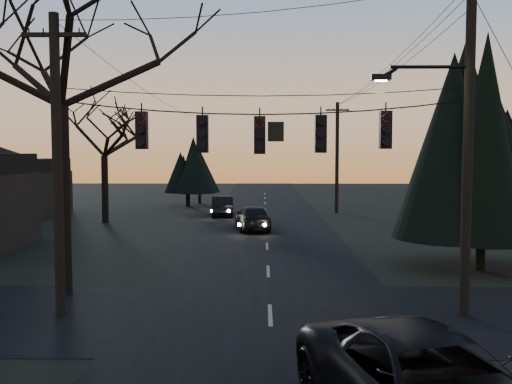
{
  "coord_description": "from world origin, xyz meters",
  "views": [
    {
      "loc": [
        -0.21,
        -5.96,
        4.64
      ],
      "look_at": [
        -0.4,
        9.67,
        3.56
      ],
      "focal_mm": 40.0,
      "sensor_mm": 36.0,
      "label": 1
    }
  ],
  "objects_px": {
    "utility_pole_right": "(464,316)",
    "utility_pole_left": "(61,315)",
    "utility_pole_far_r": "(336,213)",
    "sedan_oncoming_b": "(222,206)",
    "utility_pole_far_l": "(200,203)",
    "bare_tree_left": "(60,28)",
    "sedan_oncoming_a": "(253,217)",
    "evergreen_right": "(483,151)"
  },
  "relations": [
    {
      "from": "utility_pole_right",
      "to": "utility_pole_left",
      "type": "xyz_separation_m",
      "value": [
        -11.5,
        0.0,
        0.0
      ]
    },
    {
      "from": "utility_pole_right",
      "to": "utility_pole_far_r",
      "type": "bearing_deg",
      "value": 90.0
    },
    {
      "from": "sedan_oncoming_b",
      "to": "utility_pole_far_l",
      "type": "bearing_deg",
      "value": -79.24
    },
    {
      "from": "bare_tree_left",
      "to": "sedan_oncoming_a",
      "type": "xyz_separation_m",
      "value": [
        5.88,
        15.56,
        -7.81
      ]
    },
    {
      "from": "utility_pole_far_l",
      "to": "utility_pole_left",
      "type": "bearing_deg",
      "value": -90.0
    },
    {
      "from": "utility_pole_left",
      "to": "bare_tree_left",
      "type": "xyz_separation_m",
      "value": [
        -0.68,
        2.36,
        8.59
      ]
    },
    {
      "from": "utility_pole_far_l",
      "to": "sedan_oncoming_b",
      "type": "xyz_separation_m",
      "value": [
        2.8,
        -10.18,
        0.72
      ]
    },
    {
      "from": "utility_pole_left",
      "to": "evergreen_right",
      "type": "xyz_separation_m",
      "value": [
        14.38,
        6.37,
        4.7
      ]
    },
    {
      "from": "sedan_oncoming_a",
      "to": "sedan_oncoming_b",
      "type": "xyz_separation_m",
      "value": [
        -2.4,
        7.9,
        -0.06
      ]
    },
    {
      "from": "utility_pole_far_r",
      "to": "bare_tree_left",
      "type": "xyz_separation_m",
      "value": [
        -12.18,
        -25.64,
        8.59
      ]
    },
    {
      "from": "utility_pole_right",
      "to": "utility_pole_far_l",
      "type": "height_order",
      "value": "utility_pole_right"
    },
    {
      "from": "utility_pole_far_l",
      "to": "utility_pole_far_r",
      "type": "bearing_deg",
      "value": -34.82
    },
    {
      "from": "utility_pole_left",
      "to": "utility_pole_far_r",
      "type": "xyz_separation_m",
      "value": [
        11.5,
        28.0,
        0.0
      ]
    },
    {
      "from": "utility_pole_left",
      "to": "utility_pole_far_r",
      "type": "relative_size",
      "value": 1.0
    },
    {
      "from": "bare_tree_left",
      "to": "sedan_oncoming_b",
      "type": "distance_m",
      "value": 24.99
    },
    {
      "from": "utility_pole_left",
      "to": "sedan_oncoming_a",
      "type": "bearing_deg",
      "value": 73.82
    },
    {
      "from": "utility_pole_far_r",
      "to": "sedan_oncoming_b",
      "type": "bearing_deg",
      "value": -165.95
    },
    {
      "from": "utility_pole_far_r",
      "to": "sedan_oncoming_a",
      "type": "xyz_separation_m",
      "value": [
        -6.3,
        -10.07,
        0.78
      ]
    },
    {
      "from": "utility_pole_left",
      "to": "sedan_oncoming_b",
      "type": "height_order",
      "value": "utility_pole_left"
    },
    {
      "from": "sedan_oncoming_b",
      "to": "utility_pole_left",
      "type": "bearing_deg",
      "value": 79.19
    },
    {
      "from": "bare_tree_left",
      "to": "utility_pole_far_l",
      "type": "bearing_deg",
      "value": 88.85
    },
    {
      "from": "utility_pole_right",
      "to": "evergreen_right",
      "type": "bearing_deg",
      "value": 65.68
    },
    {
      "from": "bare_tree_left",
      "to": "sedan_oncoming_b",
      "type": "relative_size",
      "value": 2.82
    },
    {
      "from": "utility_pole_right",
      "to": "utility_pole_left",
      "type": "distance_m",
      "value": 11.5
    },
    {
      "from": "sedan_oncoming_b",
      "to": "utility_pole_right",
      "type": "bearing_deg",
      "value": 104.0
    },
    {
      "from": "utility_pole_left",
      "to": "sedan_oncoming_b",
      "type": "relative_size",
      "value": 1.95
    },
    {
      "from": "utility_pole_left",
      "to": "evergreen_right",
      "type": "relative_size",
      "value": 1.04
    },
    {
      "from": "sedan_oncoming_a",
      "to": "utility_pole_left",
      "type": "bearing_deg",
      "value": 66.25
    },
    {
      "from": "utility_pole_left",
      "to": "utility_pole_far_l",
      "type": "xyz_separation_m",
      "value": [
        0.0,
        36.0,
        0.0
      ]
    },
    {
      "from": "utility_pole_far_l",
      "to": "sedan_oncoming_b",
      "type": "height_order",
      "value": "utility_pole_far_l"
    },
    {
      "from": "utility_pole_far_r",
      "to": "evergreen_right",
      "type": "relative_size",
      "value": 1.04
    },
    {
      "from": "utility_pole_right",
      "to": "utility_pole_left",
      "type": "bearing_deg",
      "value": 180.0
    },
    {
      "from": "utility_pole_left",
      "to": "bare_tree_left",
      "type": "bearing_deg",
      "value": 105.96
    },
    {
      "from": "utility_pole_far_r",
      "to": "utility_pole_far_l",
      "type": "bearing_deg",
      "value": 145.18
    },
    {
      "from": "utility_pole_left",
      "to": "utility_pole_far_l",
      "type": "relative_size",
      "value": 1.06
    },
    {
      "from": "utility_pole_left",
      "to": "sedan_oncoming_a",
      "type": "relative_size",
      "value": 1.86
    },
    {
      "from": "utility_pole_left",
      "to": "evergreen_right",
      "type": "distance_m",
      "value": 16.42
    },
    {
      "from": "utility_pole_right",
      "to": "sedan_oncoming_a",
      "type": "height_order",
      "value": "utility_pole_right"
    },
    {
      "from": "utility_pole_left",
      "to": "sedan_oncoming_a",
      "type": "xyz_separation_m",
      "value": [
        5.2,
        17.93,
        0.78
      ]
    },
    {
      "from": "utility_pole_far_r",
      "to": "sedan_oncoming_b",
      "type": "height_order",
      "value": "utility_pole_far_r"
    },
    {
      "from": "evergreen_right",
      "to": "sedan_oncoming_a",
      "type": "xyz_separation_m",
      "value": [
        -9.18,
        11.55,
        -3.92
      ]
    },
    {
      "from": "utility_pole_left",
      "to": "evergreen_right",
      "type": "bearing_deg",
      "value": 23.9
    }
  ]
}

